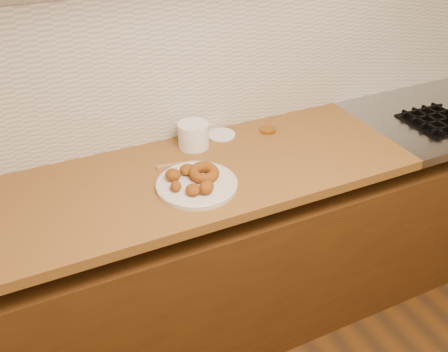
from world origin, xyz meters
The scene contains 11 objects.
wall_back centered at (0.00, 2.00, 1.35)m, with size 4.00×0.02×2.70m, color #C3B393.
base_cabinet centered at (0.00, 1.69, 0.39)m, with size 3.60×0.60×0.77m, color #4D2A0D.
butcher_block centered at (-0.65, 1.69, 0.88)m, with size 2.30×0.62×0.04m, color brown.
backsplash centered at (0.00, 1.99, 1.20)m, with size 3.60×0.02×0.60m, color beige.
donut_plate centered at (-0.38, 1.59, 0.91)m, with size 0.30×0.30×0.02m, color beige.
ring_donut centered at (-0.34, 1.62, 0.94)m, with size 0.11×0.11×0.04m, color brown.
fried_dough_chunks centered at (-0.41, 1.59, 0.94)m, with size 0.16×0.22×0.05m.
plastic_tub centered at (-0.28, 1.87, 0.95)m, with size 0.13×0.13×0.11m, color white.
tub_lid centered at (-0.14, 1.91, 0.90)m, with size 0.12×0.12×0.01m, color white.
brass_jar_lid centered at (0.06, 1.86, 0.91)m, with size 0.07×0.07×0.01m, color #B97420.
wooden_utensil centered at (-0.40, 1.75, 0.91)m, with size 0.16×0.02×0.01m, color #9E7148.
Camera 1 is at (-0.89, 0.27, 1.89)m, focal length 38.00 mm.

